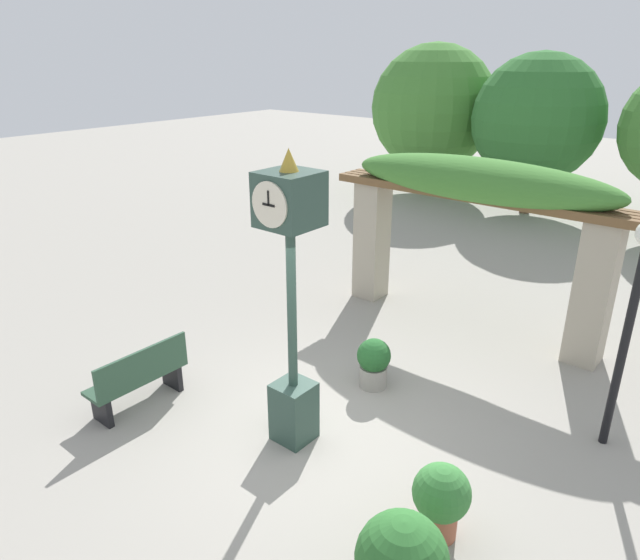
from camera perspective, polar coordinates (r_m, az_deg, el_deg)
The scene contains 8 objects.
ground_plane at distance 7.42m, azimuth -0.17°, elevation -14.97°, with size 60.00×60.00×0.00m, color gray.
pedestal_clock at distance 6.37m, azimuth -2.87°, elevation -1.47°, with size 0.58×0.63×3.55m.
pergola at distance 9.62m, azimuth 15.29°, elevation 7.58°, with size 5.09×1.11×2.90m.
potted_plant_near_right at distance 6.00m, azimuth 12.01°, elevation -20.52°, with size 0.57×0.57×0.80m.
potted_plant_far_left at distance 8.14m, azimuth 5.39°, elevation -8.13°, with size 0.48×0.48×0.73m.
park_bench at distance 8.03m, azimuth -17.62°, elevation -9.32°, with size 0.42×1.36×0.89m.
lamp_post at distance 7.18m, azimuth 28.93°, elevation -1.76°, with size 0.28×0.28×2.81m.
tree_line at distance 17.71m, azimuth 22.41°, elevation 14.68°, with size 14.54×4.19×4.73m.
Camera 1 is at (3.79, -4.56, 4.46)m, focal length 32.00 mm.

